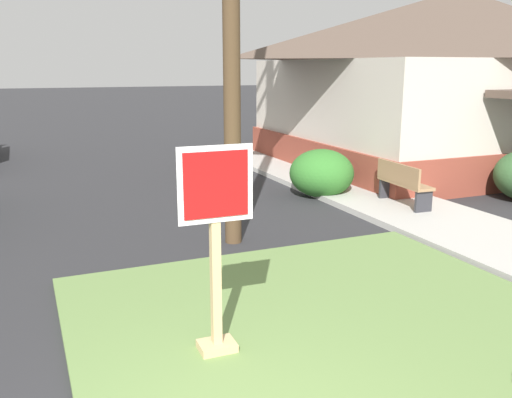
# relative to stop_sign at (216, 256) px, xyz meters

# --- Properties ---
(grass_corner_patch) EXTENTS (5.53, 5.74, 0.08)m
(grass_corner_patch) POSITION_rel_stop_sign_xyz_m (1.37, -0.21, -1.03)
(grass_corner_patch) COLOR #668447
(grass_corner_patch) RESTS_ON ground
(sidewalk_strip) EXTENTS (2.20, 16.78, 0.12)m
(sidewalk_strip) POSITION_rel_stop_sign_xyz_m (5.33, 3.99, -1.01)
(sidewalk_strip) COLOR #B2AFA8
(sidewalk_strip) RESTS_ON ground
(stop_sign) EXTENTS (0.73, 0.29, 2.06)m
(stop_sign) POSITION_rel_stop_sign_xyz_m (0.00, 0.00, 0.00)
(stop_sign) COLOR tan
(stop_sign) RESTS_ON grass_corner_patch
(manhole_cover) EXTENTS (0.70, 0.70, 0.02)m
(manhole_cover) POSITION_rel_stop_sign_xyz_m (-0.61, 1.86, -1.07)
(manhole_cover) COLOR black
(manhole_cover) RESTS_ON ground
(street_bench) EXTENTS (0.49, 1.43, 0.85)m
(street_bench) POSITION_rel_stop_sign_xyz_m (5.32, 4.03, -0.49)
(street_bench) COLOR #93704C
(street_bench) RESTS_ON sidewalk_strip
(corner_house) EXTENTS (10.21, 9.29, 4.99)m
(corner_house) POSITION_rel_stop_sign_xyz_m (10.32, 8.24, 1.49)
(corner_house) COLOR brown
(corner_house) RESTS_ON ground
(shrub_by_curb) EXTENTS (1.43, 1.43, 1.06)m
(shrub_by_curb) POSITION_rel_stop_sign_xyz_m (4.45, 5.75, -0.54)
(shrub_by_curb) COLOR #317029
(shrub_by_curb) RESTS_ON ground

